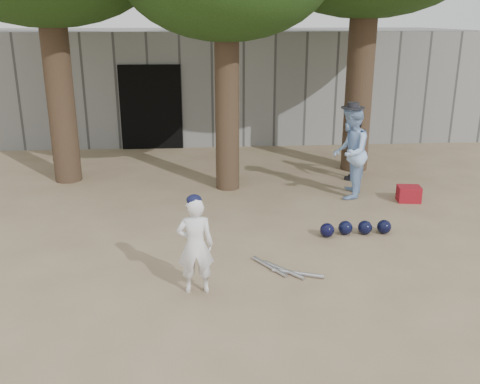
{
  "coord_description": "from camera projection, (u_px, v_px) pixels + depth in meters",
  "views": [
    {
      "loc": [
        0.02,
        -6.33,
        3.37
      ],
      "look_at": [
        0.6,
        1.0,
        0.95
      ],
      "focal_mm": 40.0,
      "sensor_mm": 36.0,
      "label": 1
    }
  ],
  "objects": [
    {
      "name": "boy_player",
      "position": [
        195.0,
        246.0,
        6.69
      ],
      "size": [
        0.47,
        0.31,
        1.27
      ],
      "primitive_type": "imported",
      "rotation": [
        0.0,
        0.0,
        3.16
      ],
      "color": "white",
      "rests_on": "ground"
    },
    {
      "name": "helmet_row",
      "position": [
        355.0,
        228.0,
        8.64
      ],
      "size": [
        1.19,
        0.31,
        0.23
      ],
      "color": "black",
      "rests_on": "ground"
    },
    {
      "name": "ground",
      "position": [
        201.0,
        285.0,
        7.04
      ],
      "size": [
        70.0,
        70.0,
        0.0
      ],
      "primitive_type": "plane",
      "color": "#937C5E",
      "rests_on": "ground"
    },
    {
      "name": "back_building",
      "position": [
        196.0,
        81.0,
        16.36
      ],
      "size": [
        16.0,
        5.24,
        3.0
      ],
      "color": "gray",
      "rests_on": "ground"
    },
    {
      "name": "red_bag",
      "position": [
        409.0,
        194.0,
        10.19
      ],
      "size": [
        0.46,
        0.37,
        0.3
      ],
      "primitive_type": "cube",
      "rotation": [
        0.0,
        0.0,
        -0.14
      ],
      "color": "maroon",
      "rests_on": "ground"
    },
    {
      "name": "spectator_blue",
      "position": [
        350.0,
        153.0,
        10.23
      ],
      "size": [
        0.94,
        1.05,
        1.78
      ],
      "primitive_type": "imported",
      "rotation": [
        0.0,
        0.0,
        4.34
      ],
      "color": "#9BC1F0",
      "rests_on": "ground"
    },
    {
      "name": "spectator_dark",
      "position": [
        355.0,
        149.0,
        11.39
      ],
      "size": [
        0.77,
        0.81,
        1.35
      ],
      "primitive_type": "imported",
      "rotation": [
        0.0,
        0.0,
        3.99
      ],
      "color": "black",
      "rests_on": "ground"
    },
    {
      "name": "bat_pile",
      "position": [
        283.0,
        270.0,
        7.4
      ],
      "size": [
        0.92,
        0.73,
        0.06
      ],
      "color": "#B1B0B7",
      "rests_on": "ground"
    }
  ]
}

